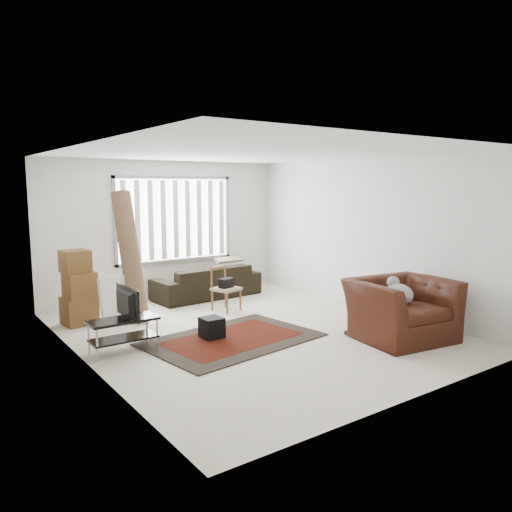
{
  "coord_description": "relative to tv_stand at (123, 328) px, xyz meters",
  "views": [
    {
      "loc": [
        -4.26,
        -6.11,
        2.23
      ],
      "look_at": [
        0.54,
        0.64,
        1.05
      ],
      "focal_mm": 35.0,
      "sensor_mm": 36.0,
      "label": 1
    }
  ],
  "objects": [
    {
      "name": "subwoofer",
      "position": [
        1.26,
        -0.2,
        -0.16
      ],
      "size": [
        0.3,
        0.3,
        0.3
      ],
      "primitive_type": "cube",
      "rotation": [
        0.0,
        0.0,
        -0.0
      ],
      "color": "black",
      "rests_on": "persian_rug"
    },
    {
      "name": "persian_rug",
      "position": [
        1.47,
        -0.42,
        -0.32
      ],
      "size": [
        2.61,
        1.92,
        0.02
      ],
      "color": "black",
      "rests_on": "ground"
    },
    {
      "name": "armchair",
      "position": [
        3.51,
        -1.79,
        0.18
      ],
      "size": [
        1.51,
        1.36,
        1.0
      ],
      "rotation": [
        0.0,
        0.0,
        -0.14
      ],
      "color": "#37140B",
      "rests_on": "ground"
    },
    {
      "name": "room",
      "position": [
        1.98,
        0.29,
        1.43
      ],
      "size": [
        6.0,
        6.02,
        2.71
      ],
      "color": "beige",
      "rests_on": "ground"
    },
    {
      "name": "white_flatpack",
      "position": [
        0.44,
        1.39,
        0.06
      ],
      "size": [
        0.64,
        0.32,
        0.78
      ],
      "primitive_type": "cube",
      "rotation": [
        -0.17,
        0.0,
        0.16
      ],
      "color": "silver",
      "rests_on": "ground"
    },
    {
      "name": "moving_boxes",
      "position": [
        -0.09,
        1.72,
        0.23
      ],
      "size": [
        0.54,
        0.5,
        1.21
      ],
      "color": "brown",
      "rests_on": "ground"
    },
    {
      "name": "rolled_rug",
      "position": [
        0.73,
        1.56,
        0.74
      ],
      "size": [
        0.33,
        0.98,
        2.15
      ],
      "primitive_type": "cylinder",
      "rotation": [
        -0.32,
        0.0,
        -0.01
      ],
      "color": "brown",
      "rests_on": "ground"
    },
    {
      "name": "tv_stand",
      "position": [
        0.0,
        0.0,
        0.0
      ],
      "size": [
        0.91,
        0.41,
        0.46
      ],
      "color": "black",
      "rests_on": "ground"
    },
    {
      "name": "side_chair",
      "position": [
        2.31,
        1.11,
        0.11
      ],
      "size": [
        0.52,
        0.52,
        0.79
      ],
      "rotation": [
        0.0,
        0.0,
        0.28
      ],
      "color": "#91765F",
      "rests_on": "ground"
    },
    {
      "name": "sofa",
      "position": [
        2.57,
        2.23,
        0.09
      ],
      "size": [
        2.21,
        1.05,
        0.83
      ],
      "primitive_type": "imported",
      "rotation": [
        0.0,
        0.0,
        3.2
      ],
      "color": "black",
      "rests_on": "ground"
    },
    {
      "name": "tv",
      "position": [
        0.0,
        -0.0,
        0.34
      ],
      "size": [
        0.1,
        0.74,
        0.42
      ],
      "primitive_type": "imported",
      "rotation": [
        0.0,
        0.0,
        1.57
      ],
      "color": "black",
      "rests_on": "tv_stand"
    }
  ]
}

